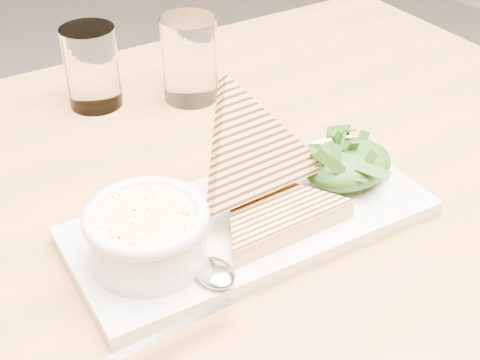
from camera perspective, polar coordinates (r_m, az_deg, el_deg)
table_top at (r=0.75m, az=-6.40°, el=-4.49°), size 1.33×0.92×0.04m
table_leg_br at (r=1.50m, az=7.23°, el=0.04°), size 0.06×0.06×0.74m
platter at (r=0.71m, az=0.92°, el=-3.51°), size 0.39×0.20×0.02m
soup_bowl at (r=0.65m, az=-7.84°, el=-5.12°), size 0.11×0.11×0.04m
soup at (r=0.63m, az=-8.03°, el=-3.22°), size 0.10×0.10×0.01m
bowl_rim at (r=0.63m, az=-8.05°, el=-3.07°), size 0.12×0.12×0.01m
sandwich_flat at (r=0.69m, az=2.71°, el=-2.68°), size 0.18×0.18×0.02m
sandwich_lean at (r=0.70m, az=1.17°, el=2.20°), size 0.17×0.19×0.19m
salad_base at (r=0.76m, az=9.14°, el=1.35°), size 0.11×0.09×0.04m
arugula_pile at (r=0.75m, az=9.19°, el=1.74°), size 0.11×0.10×0.05m
spoon_bowl at (r=0.63m, az=-2.17°, el=-7.91°), size 0.04×0.05×0.01m
spoon_handle at (r=0.59m, az=-5.74°, el=-12.66°), size 0.12×0.01×0.00m
glass_near at (r=0.94m, az=-12.53°, el=9.38°), size 0.07×0.07×0.11m
glass_far at (r=0.94m, az=-4.33°, el=10.25°), size 0.08×0.08×0.12m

